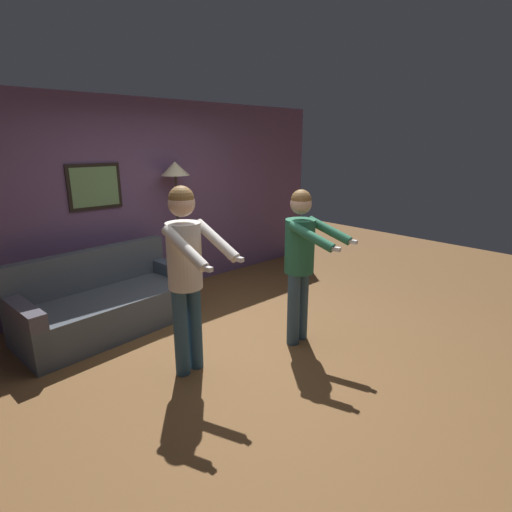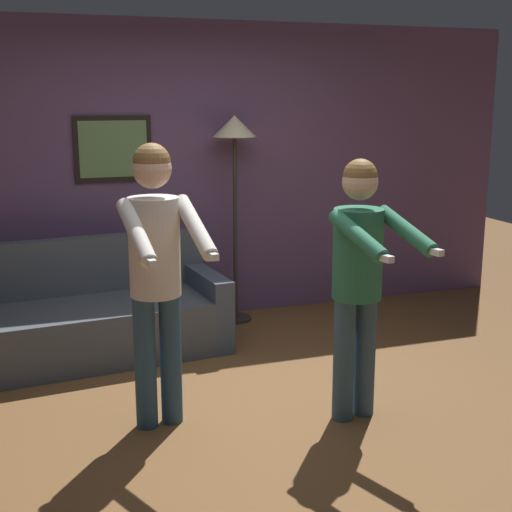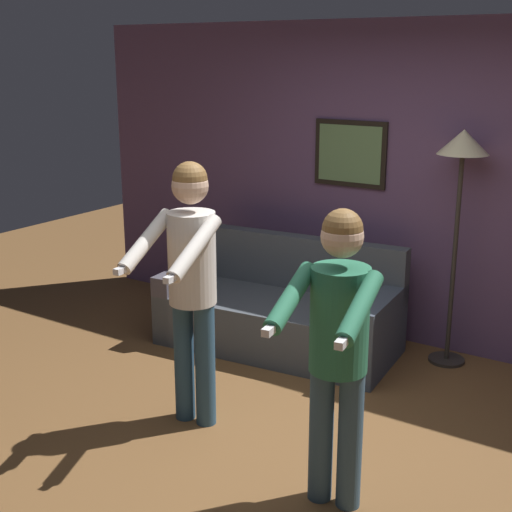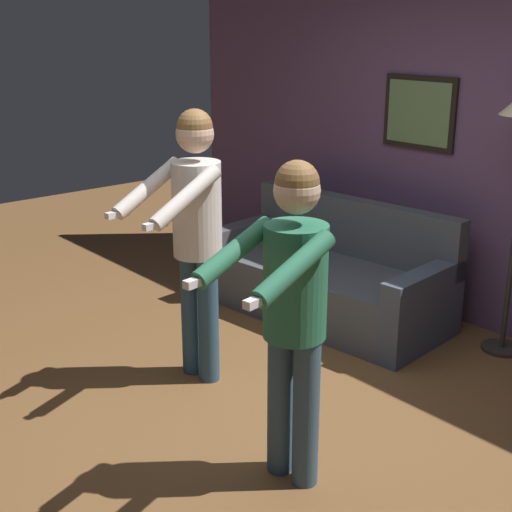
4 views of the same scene
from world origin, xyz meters
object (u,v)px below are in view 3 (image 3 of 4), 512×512
(person_standing_left, at_px, (191,270))
(torchiere_lamp, at_px, (462,166))
(person_standing_right, at_px, (338,335))
(couch, at_px, (280,314))

(person_standing_left, bearing_deg, torchiere_lamp, 59.74)
(person_standing_right, bearing_deg, person_standing_left, 165.78)
(couch, height_order, person_standing_left, person_standing_left)
(couch, bearing_deg, person_standing_right, -51.17)
(torchiere_lamp, bearing_deg, person_standing_left, -120.26)
(couch, relative_size, person_standing_right, 1.22)
(couch, distance_m, torchiere_lamp, 1.84)
(torchiere_lamp, relative_size, person_standing_left, 1.06)
(torchiere_lamp, bearing_deg, couch, -160.27)
(couch, distance_m, person_standing_left, 1.59)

